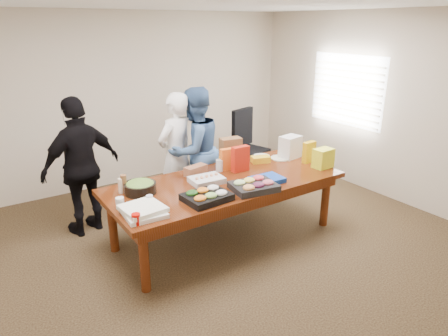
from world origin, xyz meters
TOP-DOWN VIEW (x-y plane):
  - floor at (0.00, 0.00)m, footprint 5.50×5.00m
  - ceiling at (0.00, 0.00)m, footprint 5.50×5.00m
  - wall_back at (0.00, 2.50)m, footprint 5.50×0.04m
  - wall_front at (0.00, -2.50)m, footprint 5.50×0.04m
  - wall_right at (2.75, 0.00)m, footprint 0.04×5.00m
  - window_panel at (2.72, 0.60)m, footprint 0.03×1.40m
  - window_blinds at (2.68, 0.60)m, footprint 0.04×1.36m
  - conference_table at (0.00, 0.00)m, footprint 2.80×1.20m
  - office_chair at (1.38, 1.34)m, footprint 0.72×0.72m
  - person_center at (-0.13, 0.99)m, footprint 0.71×0.58m
  - person_right at (0.12, 0.92)m, footprint 0.96×0.81m
  - person_left at (-1.35, 1.12)m, footprint 1.08×0.65m
  - veggie_tray at (-0.48, -0.36)m, footprint 0.49×0.40m
  - fruit_tray at (0.11, -0.41)m, footprint 0.54×0.45m
  - sheet_cake at (-0.22, 0.07)m, footprint 0.40×0.31m
  - salad_bowl at (-0.98, 0.21)m, footprint 0.37×0.37m
  - chip_bag_blue at (0.38, -0.30)m, footprint 0.38×0.29m
  - chip_bag_red at (0.34, 0.17)m, footprint 0.22×0.10m
  - chip_bag_yellow at (1.30, -0.06)m, footprint 0.19×0.09m
  - chip_bag_orange at (0.23, 0.31)m, footprint 0.19×0.10m
  - mayo_jar at (0.13, 0.32)m, footprint 0.12×0.12m
  - mustard_bottle at (0.20, 0.40)m, footprint 0.05×0.05m
  - dressing_bottle at (-1.12, 0.32)m, footprint 0.07×0.07m
  - ranch_bottle at (-1.15, 0.32)m, footprint 0.06×0.06m
  - banana_bunch at (0.76, 0.29)m, footprint 0.27×0.21m
  - bread_loaf at (-0.20, 0.36)m, footprint 0.31×0.18m
  - kraft_bag at (0.39, 0.46)m, footprint 0.29×0.20m
  - red_cup at (-1.30, -0.46)m, footprint 0.10×0.10m
  - clear_cup_a at (-1.02, -0.12)m, footprint 0.08×0.08m
  - clear_cup_b at (-1.30, -0.04)m, footprint 0.10×0.10m
  - pizza_box_lower at (-1.16, -0.32)m, footprint 0.40×0.40m
  - pizza_box_upper at (-1.17, -0.30)m, footprint 0.41×0.41m
  - plate_a at (1.09, 0.26)m, footprint 0.35×0.35m
  - plate_b at (0.93, 0.48)m, footprint 0.23×0.23m
  - dip_bowl_a at (0.44, 0.43)m, footprint 0.20×0.20m
  - dip_bowl_b at (-0.21, 0.40)m, footprint 0.16×0.16m
  - grocery_bag_white at (1.23, 0.23)m, footprint 0.31×0.25m
  - grocery_bag_yellow at (1.30, -0.31)m, footprint 0.26×0.18m

SIDE VIEW (x-z plane):
  - floor at x=0.00m, z-range -0.02..0.00m
  - conference_table at x=0.00m, z-range 0.00..0.75m
  - office_chair at x=1.38m, z-range 0.00..1.14m
  - plate_b at x=0.93m, z-range 0.75..0.76m
  - plate_a at x=1.09m, z-range 0.75..0.77m
  - pizza_box_lower at x=-1.16m, z-range 0.75..0.79m
  - chip_bag_blue at x=0.38m, z-range 0.75..0.81m
  - dip_bowl_b at x=-0.21m, z-range 0.75..0.81m
  - dip_bowl_a at x=0.44m, z-range 0.75..0.81m
  - sheet_cake at x=-0.22m, z-range 0.75..0.82m
  - veggie_tray at x=-0.48m, z-range 0.75..0.82m
  - fruit_tray at x=0.11m, z-range 0.75..0.82m
  - banana_bunch at x=0.76m, z-range 0.75..0.83m
  - clear_cup_a at x=-1.02m, z-range 0.75..0.85m
  - red_cup at x=-1.30m, z-range 0.75..0.86m
  - salad_bowl at x=-0.98m, z-range 0.75..0.86m
  - bread_loaf at x=-0.20m, z-range 0.75..0.87m
  - clear_cup_b at x=-1.30m, z-range 0.75..0.87m
  - pizza_box_upper at x=-1.17m, z-range 0.79..0.84m
  - mayo_jar at x=0.13m, z-range 0.75..0.90m
  - mustard_bottle at x=0.20m, z-range 0.75..0.90m
  - ranch_bottle at x=-1.15m, z-range 0.75..0.92m
  - person_center at x=-0.13m, z-range 0.00..1.67m
  - dressing_bottle at x=-1.12m, z-range 0.75..0.95m
  - person_left at x=-1.35m, z-range 0.00..1.72m
  - person_right at x=0.12m, z-range 0.00..1.73m
  - grocery_bag_yellow at x=1.30m, z-range 0.75..1.00m
  - chip_bag_orange at x=0.23m, z-range 0.75..1.03m
  - chip_bag_yellow at x=1.30m, z-range 0.75..1.03m
  - grocery_bag_white at x=1.23m, z-range 0.75..1.05m
  - chip_bag_red at x=0.34m, z-range 0.75..1.07m
  - kraft_bag at x=0.39m, z-range 0.75..1.10m
  - wall_back at x=0.00m, z-range 0.00..2.70m
  - wall_front at x=0.00m, z-range 0.00..2.70m
  - wall_right at x=2.75m, z-range 0.00..2.70m
  - window_panel at x=2.72m, z-range 0.95..2.05m
  - window_blinds at x=2.68m, z-range 1.00..2.00m
  - ceiling at x=0.00m, z-range 2.70..2.72m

